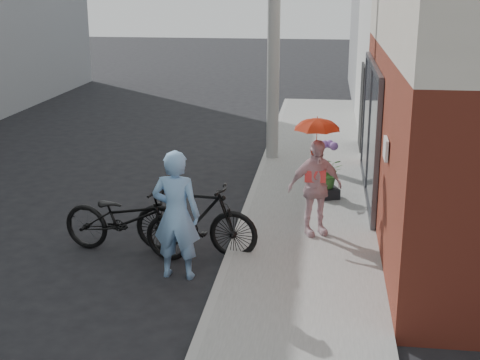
% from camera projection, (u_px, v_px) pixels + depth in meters
% --- Properties ---
extents(ground, '(80.00, 80.00, 0.00)m').
position_uv_depth(ground, '(166.00, 262.00, 10.07)').
color(ground, black).
rests_on(ground, ground).
extents(sidewalk, '(2.20, 24.00, 0.12)m').
position_uv_depth(sidewalk, '(310.00, 220.00, 11.69)').
color(sidewalk, gray).
rests_on(sidewalk, ground).
extents(curb, '(0.12, 24.00, 0.12)m').
position_uv_depth(curb, '(244.00, 217.00, 11.84)').
color(curb, '#9E9E99').
rests_on(curb, ground).
extents(utility_pole, '(0.28, 0.28, 7.00)m').
position_uv_depth(utility_pole, '(274.00, 8.00, 14.62)').
color(utility_pole, '#9E9E99').
rests_on(utility_pole, ground).
extents(officer, '(0.71, 0.49, 1.87)m').
position_uv_depth(officer, '(176.00, 215.00, 9.33)').
color(officer, '#7BABDC').
rests_on(officer, ground).
extents(bike_left, '(2.25, 1.15, 1.12)m').
position_uv_depth(bike_left, '(127.00, 219.00, 10.24)').
color(bike_left, black).
rests_on(bike_left, ground).
extents(bike_right, '(2.01, 0.77, 1.18)m').
position_uv_depth(bike_right, '(196.00, 218.00, 10.21)').
color(bike_right, black).
rests_on(bike_right, ground).
extents(kimono_woman, '(1.00, 0.73, 1.57)m').
position_uv_depth(kimono_woman, '(315.00, 188.00, 10.67)').
color(kimono_woman, beige).
rests_on(kimono_woman, sidewalk).
extents(parasol, '(0.71, 0.71, 0.62)m').
position_uv_depth(parasol, '(317.00, 120.00, 10.35)').
color(parasol, red).
rests_on(parasol, kimono_woman).
extents(planter, '(0.48, 0.48, 0.20)m').
position_uv_depth(planter, '(328.00, 193.00, 12.65)').
color(planter, black).
rests_on(planter, sidewalk).
extents(potted_plant, '(0.53, 0.46, 0.59)m').
position_uv_depth(potted_plant, '(328.00, 173.00, 12.54)').
color(potted_plant, '#396E2C').
rests_on(potted_plant, planter).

